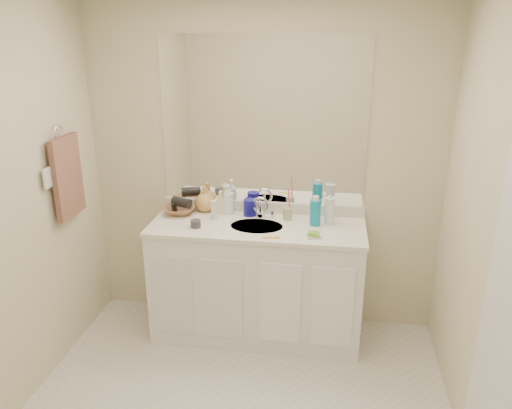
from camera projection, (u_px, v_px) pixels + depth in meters
The scene contains 26 objects.
wall_back at pixel (263, 171), 3.67m from camera, with size 2.60×0.02×2.40m, color beige.
wall_right at pixel (505, 259), 2.27m from camera, with size 0.02×2.60×2.40m, color beige.
vanity_cabinet at pixel (257, 282), 3.67m from camera, with size 1.50×0.55×0.85m, color white.
countertop at pixel (257, 227), 3.53m from camera, with size 1.52×0.57×0.03m, color white.
backsplash at pixel (262, 207), 3.75m from camera, with size 1.52×0.03×0.08m, color silver.
sink_basin at pixel (257, 227), 3.51m from camera, with size 0.37×0.37×0.02m, color silver.
faucet at pixel (260, 210), 3.65m from camera, with size 0.02×0.02×0.11m, color silver.
mirror at pixel (263, 122), 3.54m from camera, with size 1.48×0.01×1.20m, color white.
blue_mug at pixel (250, 207), 3.68m from camera, with size 0.09×0.09×0.12m, color navy.
tan_cup at pixel (287, 214), 3.61m from camera, with size 0.06×0.06×0.09m, color tan.
toothbrush at pixel (289, 200), 3.57m from camera, with size 0.01×0.01×0.18m, color #FD4276.
mouthwash_bottle at pixel (315, 213), 3.49m from camera, with size 0.08×0.08×0.18m, color #0E87B1.
clear_pump_bottle at pixel (329, 211), 3.52m from camera, with size 0.07×0.07×0.19m, color white.
soap_dish at pixel (314, 236), 3.31m from camera, with size 0.09×0.07×0.01m, color silver.
green_soap at pixel (314, 234), 3.31m from camera, with size 0.07×0.05×0.03m, color #77C32F.
orange_comb at pixel (271, 237), 3.30m from camera, with size 0.12×0.02×0.00m, color #F5A619.
dark_jar at pixel (196, 224), 3.47m from camera, with size 0.07×0.07×0.05m, color #35333A.
extra_white_bottle at pixel (214, 210), 3.60m from camera, with size 0.04×0.04×0.14m, color silver.
soap_bottle_white at pixel (228, 199), 3.71m from camera, with size 0.08×0.08×0.22m, color white.
soap_bottle_cream at pixel (221, 202), 3.73m from camera, with size 0.08×0.08×0.17m, color beige.
soap_bottle_yellow at pixel (205, 199), 3.76m from camera, with size 0.15×0.15×0.19m, color tan.
wicker_basket at pixel (179, 210), 3.72m from camera, with size 0.23×0.23×0.06m, color brown.
hair_dryer at pixel (182, 202), 3.70m from camera, with size 0.07×0.07×0.15m, color black.
towel_ring at pixel (59, 133), 3.24m from camera, with size 0.11×0.11×0.01m, color silver.
hand_towel at pixel (67, 177), 3.34m from camera, with size 0.04×0.32×0.55m, color brown.
switch_plate at pixel (47, 178), 3.14m from camera, with size 0.01×0.09×0.13m, color silver.
Camera 1 is at (0.49, -2.20, 2.20)m, focal length 35.00 mm.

